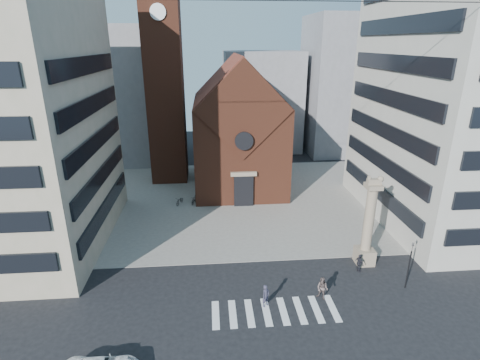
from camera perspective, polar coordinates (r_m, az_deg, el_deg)
The scene contains 21 objects.
ground at distance 32.83m, azimuth 3.42°, elevation -16.09°, with size 120.00×120.00×0.00m, color black.
piazza at distance 49.31m, azimuth 0.32°, elevation -2.93°, with size 46.00×30.00×0.05m, color gray.
zebra_crossing at distance 30.57m, azimuth 5.33°, elevation -19.31°, with size 10.20×3.20×0.01m, color white, non-canonical shape.
church at distance 52.60m, azimuth -0.26°, elevation 7.68°, with size 12.00×16.65×18.00m.
campanile at distance 54.58m, azimuth -11.49°, elevation 15.98°, with size 5.50×5.50×31.20m.
building_right at distance 47.50m, azimuth 32.38°, elevation 13.08°, with size 18.00×22.00×32.00m, color #B4AFA3.
bg_block_left at distance 68.55m, azimuth -18.65°, elevation 12.15°, with size 16.00×14.00×22.00m, color gray.
bg_block_mid at distance 72.61m, azimuth 3.27°, elevation 11.95°, with size 14.00×12.00×18.00m, color gray.
bg_block_right at distance 73.35m, azimuth 16.50°, elevation 13.63°, with size 16.00×14.00×24.00m, color gray.
lion_column at distance 36.11m, azimuth 18.89°, elevation -7.20°, with size 1.63×1.60×8.68m.
traffic_light at distance 34.43m, azimuth 24.38°, elevation -11.64°, with size 0.13×0.16×4.30m.
pedestrian_0 at distance 30.48m, azimuth 3.95°, elevation -17.18°, with size 0.68×0.45×1.87m, color #323043.
pedestrian_1 at distance 31.77m, azimuth 12.45°, elevation -15.83°, with size 0.94×0.73×1.94m, color #5D4D4A.
pedestrian_2 at distance 35.94m, azimuth 17.73°, elevation -11.97°, with size 1.00×0.42×1.71m, color #222229.
scooter_0 at distance 48.25m, azimuth -9.16°, elevation -3.11°, with size 0.62×1.77×0.93m, color black.
scooter_1 at distance 48.11m, azimuth -6.98°, elevation -3.00°, with size 0.49×1.72×1.03m, color black.
scooter_2 at distance 48.09m, azimuth -4.79°, elevation -2.99°, with size 0.62×1.77×0.93m, color black.
scooter_3 at distance 48.09m, azimuth -2.60°, elevation -2.87°, with size 0.49×1.72×1.03m, color black.
scooter_4 at distance 48.21m, azimuth -0.42°, elevation -2.86°, with size 0.62×1.77×0.93m, color black.
scooter_5 at distance 48.35m, azimuth 1.76°, elevation -2.73°, with size 0.49×1.72×1.03m, color black.
scooter_6 at distance 48.60m, azimuth 3.91°, elevation -2.71°, with size 0.62×1.77×0.93m, color black.
Camera 1 is at (-4.11, -26.14, 19.43)m, focal length 28.00 mm.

